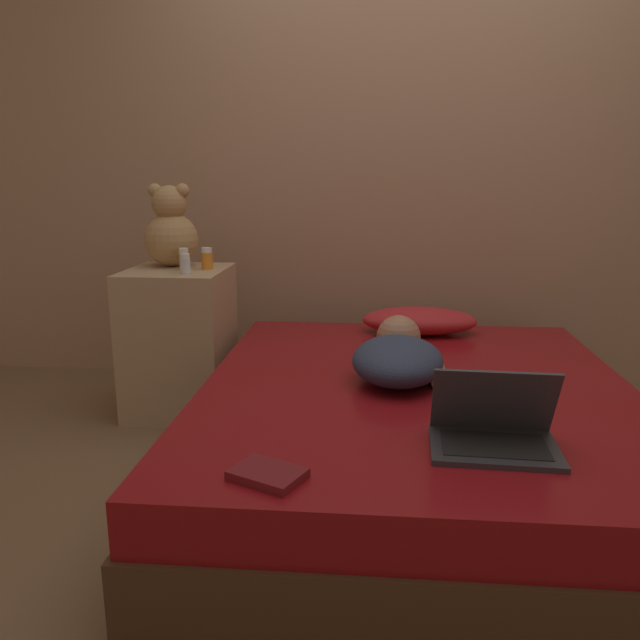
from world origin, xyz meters
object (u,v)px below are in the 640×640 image
bottle_clear (185,264)px  book (268,474)px  person_lying (399,356)px  pillow (419,321)px  laptop (494,430)px  bottle_orange (207,259)px  bottle_amber (184,260)px  teddy_bear (171,231)px

bottle_clear → book: 1.45m
person_lying → book: 0.94m
person_lying → book: size_ratio=2.88×
book → pillow: bearing=72.6°
laptop → bottle_orange: bearing=137.0°
bottle_amber → book: size_ratio=0.48×
teddy_bear → bottle_orange: 0.25m
laptop → teddy_bear: bearing=139.5°
person_lying → teddy_bear: (-1.09, 0.64, 0.41)m
person_lying → bottle_orange: bearing=150.8°
person_lying → laptop: 0.67m
teddy_bear → bottle_amber: (0.10, -0.14, -0.12)m
laptop → book: (-0.61, -0.25, -0.04)m
book → bottle_orange: bearing=110.5°
bottle_orange → book: bearing=-69.5°
person_lying → bottle_orange: bottle_orange is taller
bottle_clear → book: bearing=-65.1°
bottle_orange → bottle_clear: bearing=-114.0°
laptop → bottle_amber: 1.70m
book → person_lying: bearing=67.3°
pillow → teddy_bear: (-1.21, -0.04, 0.43)m
bottle_amber → bottle_clear: 0.10m
book → laptop: bearing=22.0°
pillow → teddy_bear: 1.29m
bottle_clear → bottle_orange: bottle_orange is taller
bottle_amber → teddy_bear: bearing=126.8°
person_lying → bottle_clear: bottle_clear is taller
laptop → bottle_clear: bearing=142.2°
pillow → book: (-0.49, -1.55, -0.05)m
pillow → teddy_bear: size_ratio=1.41×
person_lying → bottle_orange: 1.09m
bottle_amber → book: bottle_amber is taller
bottle_clear → book: size_ratio=0.41×
teddy_bear → bottle_clear: size_ratio=4.41×
pillow → person_lying: 0.69m
laptop → bottle_clear: 1.62m
bottle_clear → teddy_bear: bearing=120.6°
person_lying → laptop: size_ratio=1.71×
bottle_orange → book: bottle_orange is taller
teddy_bear → book: bearing=-64.2°
pillow → bottle_clear: 1.15m
laptop → book: 0.66m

